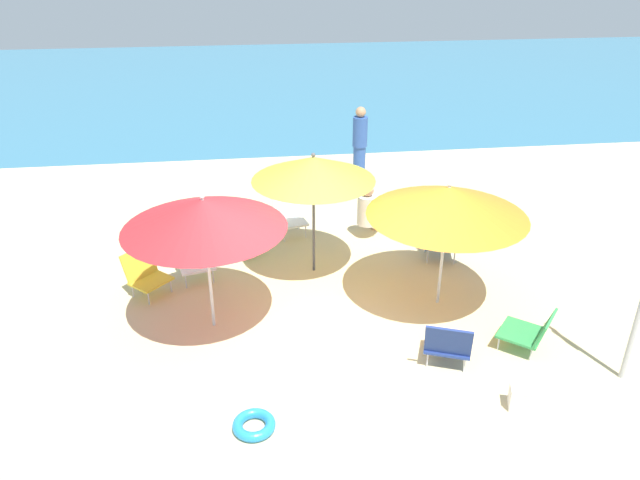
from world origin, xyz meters
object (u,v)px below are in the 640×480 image
beach_chair_a (530,331)px  person_a (360,147)px  beach_chair_f (289,214)px  person_b (368,211)px  beach_chair_b (145,273)px  umbrella_orange (448,201)px  beach_chair_c (448,343)px  umbrella_yellow (313,169)px  beach_chair_d (440,235)px  beach_chair_e (195,257)px  beach_bag (519,398)px  swim_ring (254,425)px  person_c (245,229)px  umbrella_red (204,214)px

beach_chair_a → person_a: 5.61m
beach_chair_f → person_a: size_ratio=0.40×
person_a → person_b: 2.21m
beach_chair_b → beach_chair_f: (2.15, 1.65, 0.03)m
umbrella_orange → beach_chair_c: size_ratio=2.84×
umbrella_yellow → beach_chair_d: (2.01, 0.23, -1.27)m
beach_chair_e → beach_bag: bearing=33.9°
umbrella_orange → beach_chair_f: bearing=127.1°
beach_chair_a → swim_ring: bearing=55.8°
beach_chair_a → beach_chair_e: beach_chair_e is taller
beach_chair_c → beach_bag: bearing=-124.0°
umbrella_yellow → beach_bag: (1.81, -3.23, -1.49)m
umbrella_orange → person_b: bearing=104.3°
beach_chair_e → swim_ring: 3.32m
beach_chair_c → swim_ring: beach_chair_c is taller
umbrella_orange → person_c: 3.23m
beach_chair_c → umbrella_orange: bearing=8.0°
umbrella_yellow → beach_chair_a: bearing=-43.9°
beach_chair_e → umbrella_orange: bearing=57.4°
beach_chair_f → beach_bag: (2.07, -4.55, -0.21)m
umbrella_red → person_b: 3.57m
umbrella_red → beach_chair_c: 3.22m
person_b → person_c: (-2.04, -0.51, 0.03)m
beach_chair_a → swim_ring: 3.48m
beach_chair_a → beach_chair_d: beach_chair_d is taller
beach_chair_c → person_a: size_ratio=0.45×
swim_ring → beach_bag: size_ratio=1.69×
umbrella_red → beach_chair_f: size_ratio=3.01×
person_c → umbrella_red: bearing=177.8°
umbrella_red → person_c: umbrella_red is taller
umbrella_yellow → swim_ring: umbrella_yellow is taller
beach_chair_f → beach_chair_d: bearing=50.4°
person_b → beach_bag: person_b is taller
beach_chair_a → person_a: size_ratio=0.47×
beach_chair_f → swim_ring: bearing=-23.2°
beach_chair_d → beach_chair_e: (-3.76, -0.19, -0.03)m
umbrella_orange → person_a: 4.38m
beach_chair_e → person_c: person_c is taller
beach_chair_c → beach_chair_e: 3.91m
umbrella_yellow → beach_chair_a: (2.35, -2.26, -1.35)m
beach_chair_a → beach_chair_b: bearing=18.3°
beach_chair_c → beach_chair_e: size_ratio=1.11×
umbrella_orange → person_b: 2.46m
beach_bag → beach_chair_b: bearing=145.5°
beach_chair_c → beach_chair_f: bearing=43.4°
beach_chair_d → beach_bag: 3.47m
umbrella_red → umbrella_yellow: (1.46, 1.26, 0.04)m
umbrella_red → beach_chair_d: umbrella_red is taller
beach_chair_c → beach_chair_e: bearing=71.8°
umbrella_orange → beach_chair_d: 1.82m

